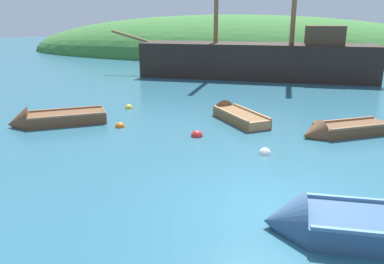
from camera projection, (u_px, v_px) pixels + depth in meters
The scene contains 11 objects.
ground_plane at pixel (270, 202), 7.82m from camera, with size 120.00×120.00×0.00m, color #285B70.
shore_hill at pixel (228, 54), 40.05m from camera, with size 47.97×18.20×8.19m, color #387033.
sailing_ship at pixel (257, 64), 24.13m from camera, with size 17.29×4.77×12.24m.
rowboat_near_dock at pixel (354, 229), 6.56m from camera, with size 3.75×1.75×1.22m.
rowboat_outer_right at pixel (234, 116), 14.30m from camera, with size 2.90×3.06×0.93m.
rowboat_outer_left at pixel (51, 121), 13.56m from camera, with size 3.36×3.03×1.18m.
rowboat_portside at pixel (340, 132), 12.31m from camera, with size 3.09×2.65×0.93m.
buoy_red at pixel (197, 136), 12.20m from camera, with size 0.40×0.40×0.40m, color red.
buoy_yellow at pixel (129, 108), 16.01m from camera, with size 0.33×0.33×0.33m, color yellow.
buoy_white at pixel (265, 154), 10.63m from camera, with size 0.35×0.35×0.35m, color white.
buoy_orange at pixel (120, 127), 13.24m from camera, with size 0.35×0.35×0.35m, color orange.
Camera 1 is at (0.76, -7.21, 3.67)m, focal length 35.05 mm.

